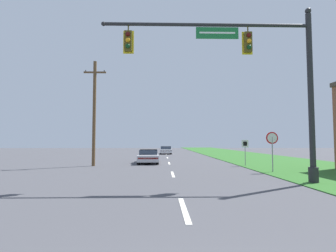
% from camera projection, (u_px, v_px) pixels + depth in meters
% --- Properties ---
extents(grass_verge_right, '(10.00, 110.00, 0.04)m').
position_uv_depth(grass_verge_right, '(254.00, 158.00, 31.61)').
color(grass_verge_right, '#2D6626').
rests_on(grass_verge_right, ground).
extents(road_center_line, '(0.16, 34.80, 0.01)m').
position_uv_depth(road_center_line, '(169.00, 163.00, 23.39)').
color(road_center_line, silver).
rests_on(road_center_line, ground).
extents(signal_mast, '(10.13, 0.47, 8.32)m').
position_uv_depth(signal_mast, '(260.00, 74.00, 12.36)').
color(signal_mast, '#232326').
rests_on(signal_mast, grass_verge_right).
extents(car_ahead, '(1.96, 4.67, 1.19)m').
position_uv_depth(car_ahead, '(148.00, 156.00, 23.74)').
color(car_ahead, black).
rests_on(car_ahead, ground).
extents(far_car, '(1.82, 4.23, 1.19)m').
position_uv_depth(far_car, '(166.00, 150.00, 41.32)').
color(far_car, black).
rests_on(far_car, ground).
extents(stop_sign, '(0.76, 0.07, 2.50)m').
position_uv_depth(stop_sign, '(272.00, 143.00, 16.54)').
color(stop_sign, gray).
rests_on(stop_sign, grass_verge_right).
extents(route_sign_post, '(0.55, 0.06, 2.03)m').
position_uv_depth(route_sign_post, '(245.00, 147.00, 20.90)').
color(route_sign_post, gray).
rests_on(route_sign_post, grass_verge_right).
extents(utility_pole_near, '(1.80, 0.26, 8.45)m').
position_uv_depth(utility_pole_near, '(94.00, 111.00, 21.05)').
color(utility_pole_near, brown).
rests_on(utility_pole_near, ground).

